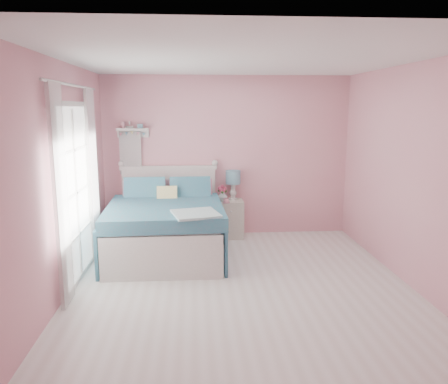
{
  "coord_description": "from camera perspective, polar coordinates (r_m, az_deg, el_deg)",
  "views": [
    {
      "loc": [
        -0.55,
        -4.86,
        2.08
      ],
      "look_at": [
        -0.12,
        1.2,
        0.91
      ],
      "focal_mm": 35.0,
      "sensor_mm": 36.0,
      "label": 1
    }
  ],
  "objects": [
    {
      "name": "curtain_far",
      "position": [
        6.22,
        -16.72,
        2.11
      ],
      "size": [
        0.04,
        0.4,
        2.32
      ],
      "primitive_type": "cube",
      "color": "white",
      "rests_on": "floor"
    },
    {
      "name": "bed",
      "position": [
        6.34,
        -7.54,
        -4.57
      ],
      "size": [
        1.63,
        2.03,
        1.16
      ],
      "rotation": [
        0.0,
        0.0,
        0.03
      ],
      "color": "silver",
      "rests_on": "floor"
    },
    {
      "name": "roses",
      "position": [
        6.99,
        -0.23,
        0.44
      ],
      "size": [
        0.14,
        0.11,
        0.12
      ],
      "color": "#DB4A71",
      "rests_on": "vase"
    },
    {
      "name": "nightstand",
      "position": [
        7.13,
        0.78,
        -3.51
      ],
      "size": [
        0.42,
        0.42,
        0.61
      ],
      "color": "beige",
      "rests_on": "floor"
    },
    {
      "name": "hanging_dress",
      "position": [
        7.14,
        -12.12,
        5.19
      ],
      "size": [
        0.34,
        0.03,
        0.72
      ],
      "primitive_type": "cube",
      "color": "white",
      "rests_on": "room_shell"
    },
    {
      "name": "teacup",
      "position": [
        6.89,
        0.27,
        -1.13
      ],
      "size": [
        0.1,
        0.1,
        0.07
      ],
      "primitive_type": "imported",
      "rotation": [
        0.0,
        0.0,
        0.07
      ],
      "color": "pink",
      "rests_on": "nightstand"
    },
    {
      "name": "floor",
      "position": [
        5.32,
        2.28,
        -12.17
      ],
      "size": [
        4.5,
        4.5,
        0.0
      ],
      "primitive_type": "plane",
      "color": "silver",
      "rests_on": "ground"
    },
    {
      "name": "curtain_near",
      "position": [
        4.8,
        -20.52,
        -0.63
      ],
      "size": [
        0.04,
        0.4,
        2.32
      ],
      "primitive_type": "cube",
      "color": "white",
      "rests_on": "floor"
    },
    {
      "name": "french_door",
      "position": [
        5.54,
        -18.81,
        -0.17
      ],
      "size": [
        0.04,
        1.32,
        2.16
      ],
      "color": "silver",
      "rests_on": "floor"
    },
    {
      "name": "vase",
      "position": [
        7.02,
        -0.22,
        -0.51
      ],
      "size": [
        0.18,
        0.18,
        0.17
      ],
      "primitive_type": "imported",
      "rotation": [
        0.0,
        0.0,
        -0.17
      ],
      "color": "silver",
      "rests_on": "nightstand"
    },
    {
      "name": "table_lamp",
      "position": [
        7.09,
        1.2,
        1.65
      ],
      "size": [
        0.24,
        0.24,
        0.48
      ],
      "color": "white",
      "rests_on": "nightstand"
    },
    {
      "name": "room_shell",
      "position": [
        4.92,
        2.43,
        5.08
      ],
      "size": [
        4.5,
        4.5,
        4.5
      ],
      "color": "pink",
      "rests_on": "floor"
    },
    {
      "name": "wall_shelf",
      "position": [
        7.12,
        -11.84,
        7.88
      ],
      "size": [
        0.5,
        0.15,
        0.25
      ],
      "color": "silver",
      "rests_on": "room_shell"
    }
  ]
}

